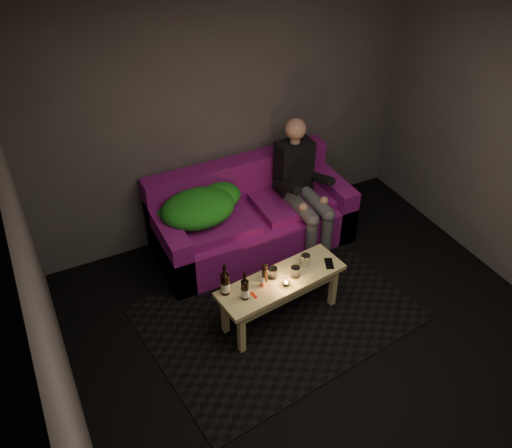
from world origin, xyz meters
The scene contains 17 objects.
floor centered at (0.00, 0.00, 0.00)m, with size 4.50×4.50×0.00m, color black.
room centered at (0.00, 0.47, 1.64)m, with size 4.50×4.50×4.50m.
rug centered at (-0.20, 0.79, 0.01)m, with size 2.30×1.67×0.01m, color black.
sofa centered at (0.03, 1.82, 0.31)m, with size 1.97×0.89×0.85m.
green_blanket centered at (-0.49, 1.81, 0.64)m, with size 0.87×0.59×0.30m.
person centered at (0.52, 1.66, 0.68)m, with size 0.36×0.82×1.32m.
coffee_table centered at (-0.20, 0.74, 0.39)m, with size 1.19×0.51×0.47m.
beer_bottle_a centered at (-0.69, 0.80, 0.58)m, with size 0.08×0.08×0.30m.
beer_bottle_b centered at (-0.57, 0.68, 0.57)m, with size 0.07×0.07×0.27m.
salt_shaker centered at (-0.38, 0.73, 0.51)m, with size 0.04×0.04×0.08m, color silver.
pepper_mill centered at (-0.33, 0.78, 0.54)m, with size 0.05×0.05×0.14m, color black.
tumbler_back centered at (-0.26, 0.79, 0.52)m, with size 0.08×0.08×0.10m, color white.
tealight centered at (-0.20, 0.66, 0.49)m, with size 0.05×0.05×0.04m.
tumbler_front centered at (-0.08, 0.72, 0.52)m, with size 0.08×0.08×0.10m, color white.
steel_cup centered at (0.07, 0.80, 0.52)m, with size 0.08×0.08×0.11m, color #A9ABB0.
smartphone centered at (0.27, 0.72, 0.47)m, with size 0.07×0.14×0.01m, color black.
red_lighter centered at (-0.50, 0.66, 0.48)m, with size 0.02×0.07×0.01m, color red.
Camera 1 is at (-1.89, -2.17, 3.64)m, focal length 38.00 mm.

